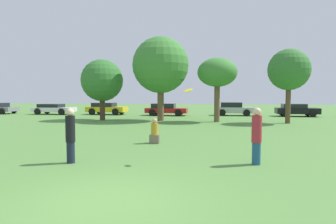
# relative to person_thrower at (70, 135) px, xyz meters

# --- Properties ---
(ground_plane) EXTENTS (120.00, 120.00, 0.00)m
(ground_plane) POSITION_rel_person_thrower_xyz_m (2.22, -3.04, -0.89)
(ground_plane) COLOR #54843D
(person_thrower) EXTENTS (0.29, 0.29, 1.72)m
(person_thrower) POSITION_rel_person_thrower_xyz_m (0.00, 0.00, 0.00)
(person_thrower) COLOR #191E33
(person_thrower) RESTS_ON ground
(person_catcher) EXTENTS (0.30, 0.30, 1.75)m
(person_catcher) POSITION_rel_person_thrower_xyz_m (5.74, 0.57, 0.01)
(person_catcher) COLOR navy
(person_catcher) RESTS_ON ground
(frisbee) EXTENTS (0.29, 0.27, 0.17)m
(frisbee) POSITION_rel_person_thrower_xyz_m (3.65, 0.54, 1.38)
(frisbee) COLOR yellow
(bystander_sitting) EXTENTS (0.42, 0.35, 1.11)m
(bystander_sitting) POSITION_rel_person_thrower_xyz_m (1.95, 4.02, -0.43)
(bystander_sitting) COLOR #726651
(bystander_sitting) RESTS_ON ground
(tree_0) EXTENTS (3.50, 3.50, 5.08)m
(tree_0) POSITION_rel_person_thrower_xyz_m (-4.51, 15.03, 2.42)
(tree_0) COLOR #473323
(tree_0) RESTS_ON ground
(tree_1) EXTENTS (4.57, 4.57, 6.82)m
(tree_1) POSITION_rel_person_thrower_xyz_m (0.48, 14.98, 3.62)
(tree_1) COLOR brown
(tree_1) RESTS_ON ground
(tree_2) EXTENTS (3.09, 3.09, 5.00)m
(tree_2) POSITION_rel_person_thrower_xyz_m (5.01, 14.62, 2.92)
(tree_2) COLOR brown
(tree_2) RESTS_ON ground
(tree_3) EXTENTS (3.05, 3.05, 5.51)m
(tree_3) POSITION_rel_person_thrower_xyz_m (10.21, 14.09, 3.06)
(tree_3) COLOR brown
(tree_3) RESTS_ON ground
(parked_car_white) EXTENTS (4.56, 2.12, 1.13)m
(parked_car_white) POSITION_rel_person_thrower_xyz_m (-12.34, 21.16, -0.27)
(parked_car_white) COLOR silver
(parked_car_white) RESTS_ON ground
(parked_car_yellow) EXTENTS (4.26, 2.21, 1.26)m
(parked_car_yellow) POSITION_rel_person_thrower_xyz_m (-6.51, 21.63, -0.21)
(parked_car_yellow) COLOR gold
(parked_car_yellow) RESTS_ON ground
(parked_car_red) EXTENTS (4.31, 2.00, 1.23)m
(parked_car_red) POSITION_rel_person_thrower_xyz_m (0.04, 20.97, -0.24)
(parked_car_red) COLOR red
(parked_car_red) RESTS_ON ground
(parked_car_silver) EXTENTS (3.89, 2.00, 1.35)m
(parked_car_silver) POSITION_rel_person_thrower_xyz_m (6.91, 21.84, -0.19)
(parked_car_silver) COLOR #B2B2B7
(parked_car_silver) RESTS_ON ground
(parked_car_black) EXTENTS (4.02, 2.00, 1.23)m
(parked_car_black) POSITION_rel_person_thrower_xyz_m (12.93, 21.43, -0.24)
(parked_car_black) COLOR black
(parked_car_black) RESTS_ON ground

